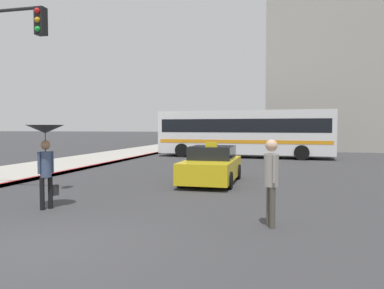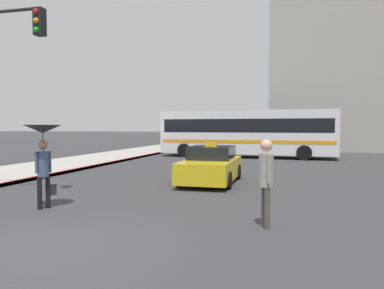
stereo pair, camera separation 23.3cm
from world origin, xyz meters
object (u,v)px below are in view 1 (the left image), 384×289
Objects in this scene: taxi at (212,166)px; pedestrian_man at (271,175)px; pedestrian_with_umbrella at (46,143)px; city_bus at (244,131)px.

taxi is 6.38m from pedestrian_man.
city_bus is at bearing 18.76° from pedestrian_with_umbrella.
taxi is 2.18× the size of pedestrian_man.
pedestrian_with_umbrella is at bearing -113.61° from pedestrian_man.
pedestrian_man is at bearing -168.70° from city_bus.
pedestrian_with_umbrella is 1.17× the size of pedestrian_man.
pedestrian_with_umbrella is (-3.30, -5.49, 1.06)m from taxi.
city_bus reaches higher than pedestrian_man.
taxi is at bearing -1.67° from pedestrian_with_umbrella.
pedestrian_man is at bearing 111.96° from taxi.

